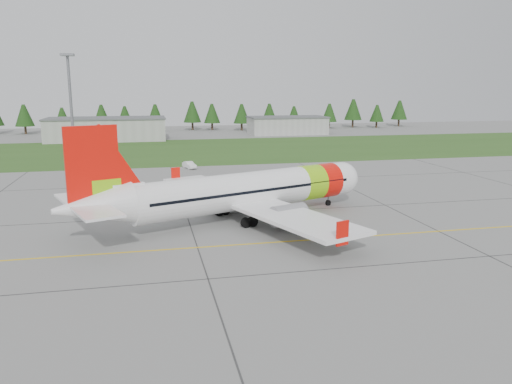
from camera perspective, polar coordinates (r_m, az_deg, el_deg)
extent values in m
plane|color=gray|center=(43.79, 14.57, -8.04)|extent=(320.00, 320.00, 0.00)
cylinder|color=white|center=(56.16, -0.66, 0.21)|extent=(27.26, 13.59, 4.14)
sphere|color=white|center=(64.46, 9.75, 1.56)|extent=(4.14, 4.14, 4.14)
cone|color=white|center=(49.20, -18.14, -1.62)|extent=(8.40, 6.49, 4.14)
cube|color=black|center=(64.61, 9.97, 1.91)|extent=(2.56, 3.18, 0.59)
cylinder|color=#90DC10|center=(61.04, 6.08, 1.09)|extent=(4.07, 4.92, 4.22)
cylinder|color=red|center=(62.65, 7.89, 1.32)|extent=(3.67, 4.77, 4.22)
cube|color=white|center=(56.13, -1.11, -1.01)|extent=(17.42, 33.81, 0.38)
cube|color=red|center=(70.19, -9.17, 1.93)|extent=(1.26, 0.63, 2.12)
cube|color=red|center=(42.35, 9.85, -4.66)|extent=(1.26, 0.63, 2.12)
cylinder|color=gray|center=(61.93, -2.72, -0.35)|extent=(4.36, 3.43, 2.23)
cylinder|color=gray|center=(52.46, 3.75, -2.61)|extent=(4.36, 3.43, 2.23)
cube|color=red|center=(48.58, -18.16, 2.49)|extent=(4.70, 2.08, 8.06)
cube|color=#90DC10|center=(49.30, -16.69, -0.05)|extent=(2.74, 1.39, 2.54)
cube|color=white|center=(49.01, -18.75, -1.39)|extent=(7.47, 12.61, 0.23)
cylinder|color=slate|center=(63.57, 8.26, -0.88)|extent=(0.19, 0.19, 1.48)
cylinder|color=black|center=(63.65, 8.25, -1.21)|extent=(0.78, 0.53, 0.72)
cylinder|color=slate|center=(58.34, -3.54, -1.66)|extent=(0.23, 0.23, 2.01)
cylinder|color=black|center=(58.25, -3.89, -2.15)|extent=(1.20, 0.84, 1.10)
cylinder|color=slate|center=(53.41, -0.39, -2.91)|extent=(0.23, 0.23, 2.01)
cylinder|color=black|center=(53.30, -0.77, -3.45)|extent=(1.20, 0.84, 1.10)
imported|color=white|center=(92.48, -7.64, 3.88)|extent=(1.70, 1.65, 3.91)
cube|color=#30561E|center=(120.97, -3.19, 4.90)|extent=(320.00, 50.00, 0.03)
cube|color=gold|center=(50.65, 10.50, -5.11)|extent=(120.00, 0.25, 0.02)
cube|color=#A8A8A3|center=(147.39, -16.69, 6.84)|extent=(32.00, 14.00, 6.00)
cube|color=#A8A8A3|center=(161.18, 3.57, 7.56)|extent=(24.00, 12.00, 5.20)
cylinder|color=slate|center=(95.51, -20.32, 8.36)|extent=(0.50, 0.50, 20.00)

